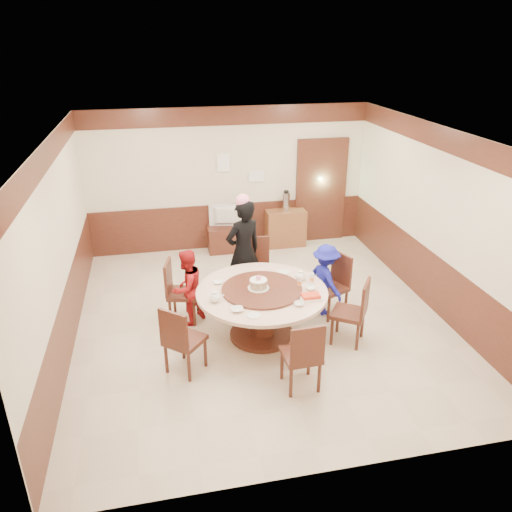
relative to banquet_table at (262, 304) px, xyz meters
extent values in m
plane|color=beige|center=(0.09, 0.46, -0.53)|extent=(6.00, 6.00, 0.00)
plane|color=white|center=(0.09, 0.46, 2.27)|extent=(6.00, 6.00, 0.00)
cube|color=beige|center=(0.09, 3.46, 0.87)|extent=(5.50, 0.04, 2.80)
cube|color=beige|center=(0.09, -2.54, 0.87)|extent=(5.50, 0.04, 2.80)
cube|color=beige|center=(-2.66, 0.46, 0.87)|extent=(0.04, 6.00, 2.80)
cube|color=beige|center=(2.84, 0.46, 0.87)|extent=(0.04, 6.00, 2.80)
cube|color=#462016|center=(0.09, 0.46, -0.08)|extent=(5.50, 6.00, 0.90)
cube|color=#462016|center=(0.09, 0.46, 2.09)|extent=(5.50, 6.00, 0.35)
cube|color=#462016|center=(1.99, 3.41, 0.52)|extent=(1.05, 0.08, 2.18)
cube|color=#8CD994|center=(1.99, 3.43, 0.52)|extent=(0.88, 0.02, 2.05)
cylinder|color=#462016|center=(0.00, 0.00, -0.50)|extent=(0.92, 0.92, 0.06)
cylinder|color=#462016|center=(0.00, 0.00, -0.18)|extent=(0.37, 0.37, 0.65)
cylinder|color=beige|center=(0.00, 0.00, 0.19)|extent=(1.84, 1.84, 0.05)
cylinder|color=#462016|center=(0.00, 0.00, 0.23)|extent=(1.13, 1.13, 0.03)
cube|color=#462016|center=(1.17, 0.41, -0.08)|extent=(0.58, 0.58, 0.06)
cube|color=#462016|center=(1.36, 0.49, 0.19)|extent=(0.20, 0.40, 0.50)
cube|color=#462016|center=(1.17, 0.41, -0.32)|extent=(0.36, 0.36, 0.42)
cube|color=#462016|center=(0.21, 1.24, -0.08)|extent=(0.48, 0.48, 0.06)
cube|color=#462016|center=(0.23, 1.44, 0.19)|extent=(0.42, 0.08, 0.50)
cube|color=#462016|center=(0.21, 1.24, -0.32)|extent=(0.36, 0.36, 0.42)
cube|color=#462016|center=(-1.06, 0.69, -0.08)|extent=(0.53, 0.53, 0.06)
cube|color=#462016|center=(-1.26, 0.74, 0.19)|extent=(0.14, 0.42, 0.50)
cube|color=#462016|center=(-1.06, 0.69, -0.32)|extent=(0.36, 0.36, 0.42)
cube|color=#462016|center=(-1.13, -0.57, -0.08)|extent=(0.62, 0.62, 0.06)
cube|color=#462016|center=(-1.27, -0.73, 0.19)|extent=(0.34, 0.31, 0.50)
cube|color=#462016|center=(-1.13, -0.57, -0.32)|extent=(0.36, 0.36, 0.42)
cube|color=#462016|center=(0.23, -1.18, -0.08)|extent=(0.46, 0.46, 0.06)
cube|color=#462016|center=(0.24, -1.39, 0.19)|extent=(0.42, 0.06, 0.50)
cube|color=#462016|center=(0.23, -1.18, -0.32)|extent=(0.36, 0.36, 0.42)
cube|color=#462016|center=(1.16, -0.37, -0.08)|extent=(0.61, 0.61, 0.06)
cube|color=#462016|center=(1.34, -0.48, 0.19)|extent=(0.27, 0.37, 0.50)
cube|color=#462016|center=(1.16, -0.37, -0.32)|extent=(0.36, 0.36, 0.42)
imported|color=black|center=(-0.05, 1.12, 0.33)|extent=(0.74, 0.62, 1.73)
imported|color=#A51619|center=(-1.00, 0.61, 0.06)|extent=(0.73, 0.72, 1.18)
imported|color=#181B9E|center=(1.10, 0.47, 0.04)|extent=(0.62, 0.83, 1.14)
cylinder|color=white|center=(-0.05, 0.01, 0.25)|extent=(0.30, 0.30, 0.01)
cylinder|color=tan|center=(-0.05, 0.01, 0.31)|extent=(0.24, 0.24, 0.11)
cylinder|color=white|center=(-0.05, 0.01, 0.38)|extent=(0.24, 0.24, 0.01)
sphere|color=pink|center=(-0.05, 0.01, 0.41)|extent=(0.07, 0.07, 0.07)
ellipsoid|color=white|center=(-0.68, -0.18, 0.28)|extent=(0.17, 0.15, 0.13)
ellipsoid|color=white|center=(0.62, 0.20, 0.28)|extent=(0.17, 0.15, 0.13)
imported|color=white|center=(-0.57, 0.33, 0.23)|extent=(0.14, 0.14, 0.03)
imported|color=white|center=(0.39, -0.51, 0.24)|extent=(0.14, 0.14, 0.04)
imported|color=white|center=(-0.44, -0.49, 0.24)|extent=(0.16, 0.16, 0.04)
imported|color=white|center=(0.67, -0.12, 0.24)|extent=(0.14, 0.14, 0.05)
cylinder|color=white|center=(-0.25, -0.65, 0.22)|extent=(0.18, 0.18, 0.01)
cylinder|color=white|center=(0.45, 0.50, 0.22)|extent=(0.18, 0.18, 0.01)
cube|color=white|center=(0.60, -0.36, 0.23)|extent=(0.30, 0.20, 0.02)
cube|color=red|center=(0.60, -0.36, 0.26)|extent=(0.24, 0.15, 0.04)
cylinder|color=white|center=(0.54, -0.01, 0.30)|extent=(0.06, 0.06, 0.16)
cylinder|color=white|center=(0.75, 0.06, 0.30)|extent=(0.06, 0.06, 0.16)
cube|color=#462016|center=(0.03, 3.21, -0.28)|extent=(0.85, 0.45, 0.50)
imported|color=gray|center=(0.03, 3.21, 0.19)|extent=(0.79, 0.26, 0.45)
cube|color=brown|center=(1.21, 3.24, -0.16)|extent=(0.80, 0.40, 0.75)
cylinder|color=silver|center=(1.21, 3.24, 0.41)|extent=(0.15, 0.15, 0.38)
cube|color=white|center=(-0.01, 3.41, 1.22)|extent=(0.25, 0.00, 0.35)
cube|color=white|center=(0.64, 3.41, 0.92)|extent=(0.30, 0.00, 0.22)
camera|label=1|loc=(-1.34, -6.01, 3.50)|focal=35.00mm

